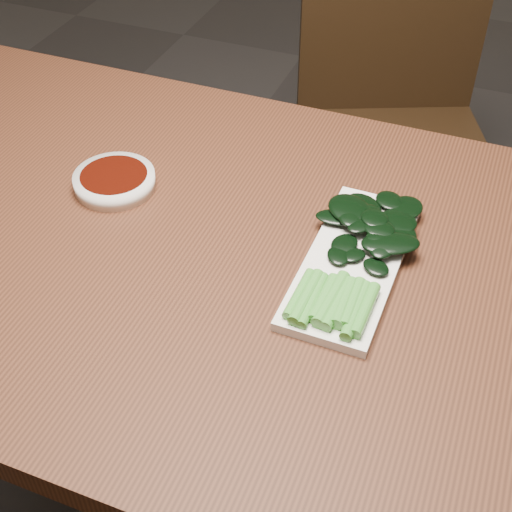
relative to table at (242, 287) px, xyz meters
The scene contains 5 objects.
table is the anchor object (origin of this frame).
chair_far 0.87m from the table, 86.65° to the left, with size 0.59×0.59×0.89m.
sauce_bowl 0.26m from the table, 164.78° to the left, with size 0.12×0.12×0.02m.
serving_plate 0.17m from the table, ahead, with size 0.13×0.30×0.01m.
gai_lan 0.19m from the table, 11.22° to the left, with size 0.17×0.31×0.02m.
Camera 1 is at (0.29, -0.68, 1.41)m, focal length 50.00 mm.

